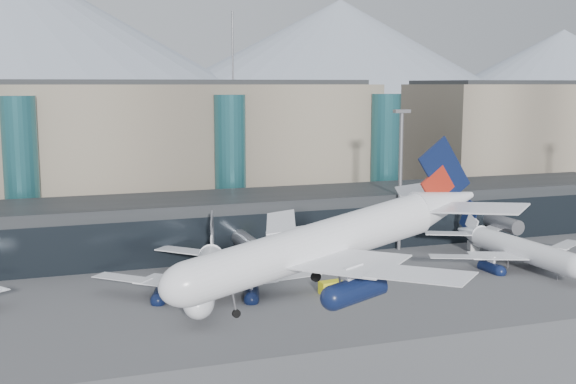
% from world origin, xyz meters
% --- Properties ---
extents(ground, '(900.00, 900.00, 0.00)m').
position_xyz_m(ground, '(0.00, 0.00, 0.00)').
color(ground, '#515154').
rests_on(ground, ground).
extents(concourse, '(170.00, 27.00, 10.00)m').
position_xyz_m(concourse, '(-0.02, 57.73, 4.97)').
color(concourse, black).
rests_on(concourse, ground).
extents(terminal_main, '(130.00, 30.00, 31.00)m').
position_xyz_m(terminal_main, '(-25.00, 90.00, 15.44)').
color(terminal_main, gray).
rests_on(terminal_main, ground).
extents(terminal_east, '(70.00, 30.00, 31.00)m').
position_xyz_m(terminal_east, '(95.00, 90.00, 15.44)').
color(terminal_east, gray).
rests_on(terminal_east, ground).
extents(teal_towers, '(116.40, 19.40, 46.00)m').
position_xyz_m(teal_towers, '(-14.99, 74.01, 14.01)').
color(teal_towers, '#225960').
rests_on(teal_towers, ground).
extents(mountain_ridge, '(910.00, 400.00, 110.00)m').
position_xyz_m(mountain_ridge, '(15.97, 380.00, 45.74)').
color(mountain_ridge, gray).
rests_on(mountain_ridge, ground).
extents(lightmast_mid, '(3.00, 1.20, 25.60)m').
position_xyz_m(lightmast_mid, '(30.00, 48.00, 14.42)').
color(lightmast_mid, slate).
rests_on(lightmast_mid, ground).
extents(hero_jet, '(32.23, 32.26, 10.47)m').
position_xyz_m(hero_jet, '(-7.10, -11.50, 17.86)').
color(hero_jet, white).
rests_on(hero_jet, ground).
extents(jet_parked_mid, '(33.25, 34.85, 11.18)m').
position_xyz_m(jet_parked_mid, '(-9.41, 32.35, 4.23)').
color(jet_parked_mid, white).
rests_on(jet_parked_mid, ground).
extents(jet_parked_right, '(33.13, 32.41, 10.68)m').
position_xyz_m(jet_parked_right, '(42.70, 32.34, 4.04)').
color(jet_parked_right, white).
rests_on(jet_parked_right, ground).
extents(veh_b, '(1.87, 2.69, 1.44)m').
position_xyz_m(veh_b, '(-6.57, 40.97, 0.72)').
color(veh_b, yellow).
rests_on(veh_b, ground).
extents(veh_d, '(2.58, 3.40, 1.72)m').
position_xyz_m(veh_d, '(42.16, 42.28, 0.86)').
color(veh_d, silver).
rests_on(veh_d, ground).
extents(veh_h, '(3.47, 2.04, 1.84)m').
position_xyz_m(veh_h, '(7.39, 25.96, 0.92)').
color(veh_h, yellow).
rests_on(veh_h, ground).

